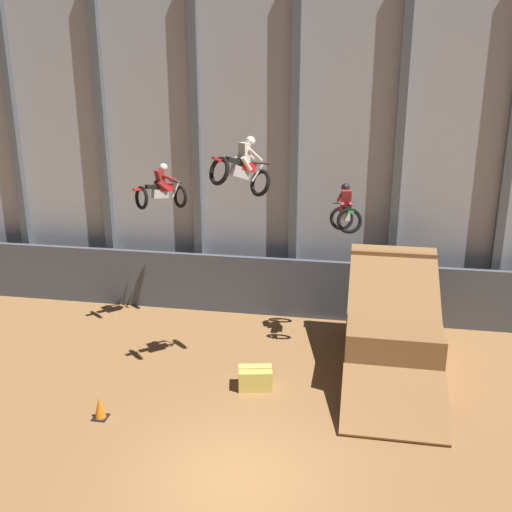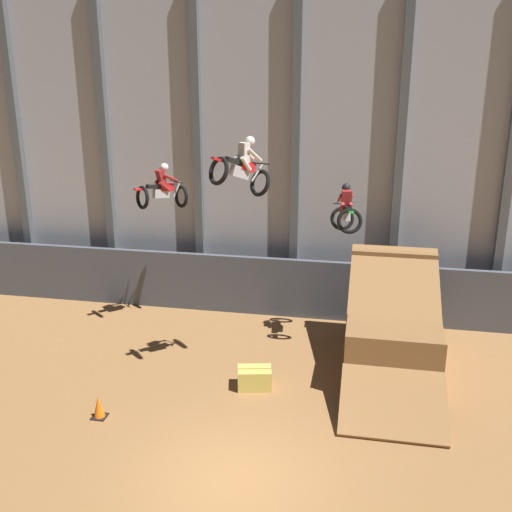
{
  "view_description": "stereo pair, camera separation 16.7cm",
  "coord_description": "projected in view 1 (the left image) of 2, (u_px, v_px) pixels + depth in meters",
  "views": [
    {
      "loc": [
        2.32,
        -10.27,
        8.35
      ],
      "look_at": [
        -0.57,
        5.63,
        3.15
      ],
      "focal_mm": 42.0,
      "sensor_mm": 36.0,
      "label": 1
    },
    {
      "loc": [
        2.48,
        -10.24,
        8.35
      ],
      "look_at": [
        -0.57,
        5.63,
        3.15
      ],
      "focal_mm": 42.0,
      "sensor_mm": 36.0,
      "label": 2
    }
  ],
  "objects": [
    {
      "name": "traffic_cone_near_ramp",
      "position": [
        100.0,
        408.0,
        14.71
      ],
      "size": [
        0.36,
        0.36,
        0.58
      ],
      "color": "black",
      "rests_on": "ground_plane"
    },
    {
      "name": "hay_bale_trackside",
      "position": [
        255.0,
        378.0,
        16.11
      ],
      "size": [
        1.01,
        0.77,
        0.57
      ],
      "rotation": [
        0.0,
        0.0,
        0.21
      ],
      "color": "#CCB751",
      "rests_on": "ground_plane"
    },
    {
      "name": "rider_bike_center_air",
      "position": [
        242.0,
        168.0,
        15.21
      ],
      "size": [
        1.63,
        1.74,
        1.64
      ],
      "rotation": [
        -0.34,
        0.0,
        -0.7
      ],
      "color": "black"
    },
    {
      "name": "arena_back_wall",
      "position": [
        295.0,
        147.0,
        19.98
      ],
      "size": [
        32.0,
        0.4,
        11.41
      ],
      "color": "#A3A8B2",
      "rests_on": "ground_plane"
    },
    {
      "name": "rider_bike_right_air",
      "position": [
        346.0,
        212.0,
        17.57
      ],
      "size": [
        1.04,
        1.78,
        1.58
      ],
      "rotation": [
        -0.2,
        0.0,
        0.2
      ],
      "color": "black"
    },
    {
      "name": "dirt_ramp",
      "position": [
        391.0,
        329.0,
        17.33
      ],
      "size": [
        2.57,
        6.05,
        3.07
      ],
      "color": "brown",
      "rests_on": "ground_plane"
    },
    {
      "name": "ground_plane",
      "position": [
        235.0,
        480.0,
        12.57
      ],
      "size": [
        60.0,
        60.0,
        0.0
      ],
      "primitive_type": "plane",
      "color": "olive"
    },
    {
      "name": "lower_barrier",
      "position": [
        289.0,
        288.0,
        20.49
      ],
      "size": [
        31.36,
        0.2,
        2.06
      ],
      "color": "#474C56",
      "rests_on": "ground_plane"
    },
    {
      "name": "rider_bike_left_air",
      "position": [
        161.0,
        190.0,
        18.81
      ],
      "size": [
        1.59,
        1.67,
        1.52
      ],
      "rotation": [
        -0.11,
        0.0,
        -0.72
      ],
      "color": "black"
    }
  ]
}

